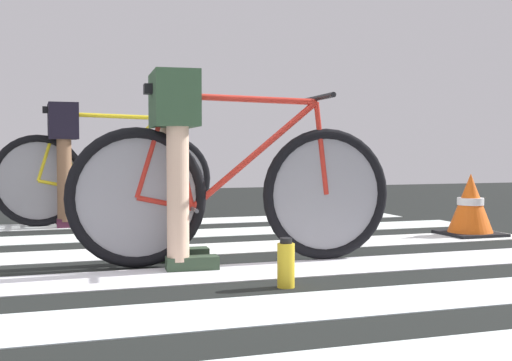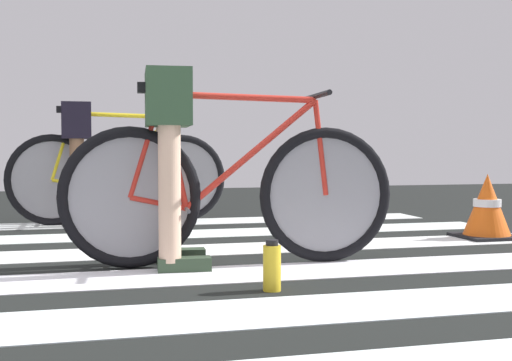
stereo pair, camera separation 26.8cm
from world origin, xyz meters
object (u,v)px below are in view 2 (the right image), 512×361
object	(u,v)px
bicycle_2_of_2	(118,176)
water_bottle	(272,267)
bicycle_1_of_2	(230,191)
traffic_cone	(487,208)
cyclist_2_of_2	(78,146)
cyclist_1_of_2	(169,140)

from	to	relation	value
bicycle_2_of_2	water_bottle	world-z (taller)	bicycle_2_of_2
bicycle_1_of_2	bicycle_2_of_2	xyz separation A→B (m)	(-0.48, 2.07, 0.00)
bicycle_2_of_2	water_bottle	bearing A→B (deg)	-79.73
bicycle_1_of_2	traffic_cone	distance (m)	1.98
bicycle_2_of_2	traffic_cone	bearing A→B (deg)	-32.75
bicycle_2_of_2	cyclist_2_of_2	bearing A→B (deg)	-180.00
cyclist_1_of_2	water_bottle	distance (m)	0.93
bicycle_1_of_2	traffic_cone	size ratio (longest dim) A/B	4.00
bicycle_1_of_2	cyclist_1_of_2	xyz separation A→B (m)	(-0.31, 0.02, 0.26)
bicycle_1_of_2	water_bottle	size ratio (longest dim) A/B	7.97
bicycle_1_of_2	cyclist_2_of_2	distance (m)	2.22
bicycle_1_of_2	cyclist_1_of_2	distance (m)	0.40
bicycle_1_of_2	traffic_cone	world-z (taller)	bicycle_1_of_2
cyclist_1_of_2	bicycle_2_of_2	size ratio (longest dim) A/B	0.57
bicycle_2_of_2	traffic_cone	distance (m)	2.80
cyclist_2_of_2	traffic_cone	distance (m)	3.09
cyclist_2_of_2	water_bottle	bearing A→B (deg)	-73.56
cyclist_1_of_2	bicycle_2_of_2	distance (m)	2.07
bicycle_2_of_2	cyclist_2_of_2	distance (m)	0.39
bicycle_1_of_2	cyclist_2_of_2	bearing A→B (deg)	114.66
cyclist_2_of_2	water_bottle	world-z (taller)	cyclist_2_of_2
cyclist_1_of_2	traffic_cone	bearing A→B (deg)	18.03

